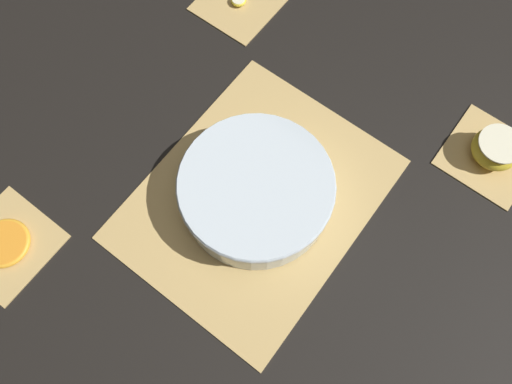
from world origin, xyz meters
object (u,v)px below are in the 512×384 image
(apple_half, at_px, (496,149))
(orange_slice_whole, at_px, (5,243))
(fruit_salad_bowl, at_px, (256,190))
(banana_coin_single, at_px, (239,0))

(apple_half, relative_size, orange_slice_whole, 0.97)
(fruit_salad_bowl, height_order, banana_coin_single, fruit_salad_bowl)
(fruit_salad_bowl, bearing_deg, apple_half, -41.82)
(orange_slice_whole, bearing_deg, apple_half, -41.83)
(fruit_salad_bowl, distance_m, apple_half, 0.44)
(orange_slice_whole, distance_m, banana_coin_single, 0.66)
(banana_coin_single, bearing_deg, fruit_salad_bowl, -138.22)
(fruit_salad_bowl, xyz_separation_m, apple_half, (0.33, -0.29, -0.02))
(fruit_salad_bowl, height_order, apple_half, fruit_salad_bowl)
(apple_half, distance_m, orange_slice_whole, 0.88)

